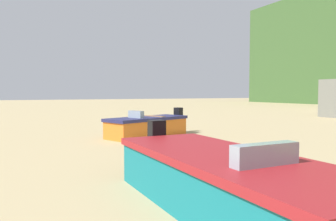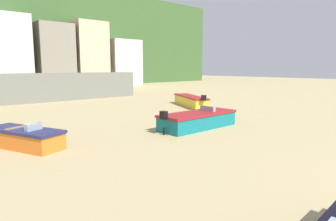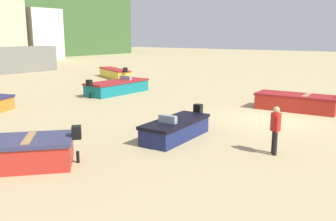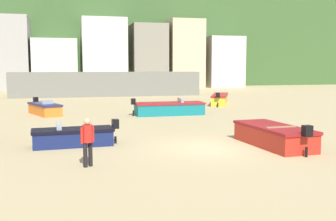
# 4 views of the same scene
# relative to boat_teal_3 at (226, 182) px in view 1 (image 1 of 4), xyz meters

# --- Properties ---
(boat_teal_3) EXTENTS (5.03, 1.73, 1.18)m
(boat_teal_3) POSITION_rel_boat_teal_3_xyz_m (0.00, 0.00, 0.00)
(boat_teal_3) COLOR #137079
(boat_teal_3) RESTS_ON ground
(boat_orange_5) EXTENTS (2.52, 3.89, 1.11)m
(boat_orange_5) POSITION_rel_boat_teal_3_xyz_m (-8.32, 2.14, -0.03)
(boat_orange_5) COLOR orange
(boat_orange_5) RESTS_ON ground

